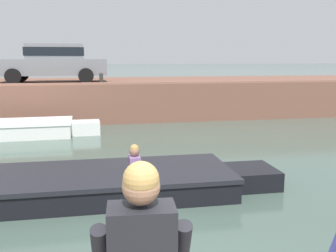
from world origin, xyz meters
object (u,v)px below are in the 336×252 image
at_px(car_left_inner_grey, 53,62).
at_px(mooring_bollard_mid, 101,78).
at_px(boat_moored_west_white, 3,129).
at_px(motorboat_passing, 107,183).

height_order(car_left_inner_grey, mooring_bollard_mid, car_left_inner_grey).
xyz_separation_m(boat_moored_west_white, mooring_bollard_mid, (3.16, 1.95, 1.51)).
distance_m(car_left_inner_grey, mooring_bollard_mid, 2.52).
bearing_deg(mooring_bollard_mid, motorboat_passing, -90.62).
xyz_separation_m(boat_moored_west_white, motorboat_passing, (3.08, -5.85, -0.03)).
relative_size(boat_moored_west_white, mooring_bollard_mid, 12.72).
distance_m(motorboat_passing, mooring_bollard_mid, 7.96).
bearing_deg(boat_moored_west_white, car_left_inner_grey, 69.89).
distance_m(boat_moored_west_white, motorboat_passing, 6.61).
height_order(motorboat_passing, car_left_inner_grey, car_left_inner_grey).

